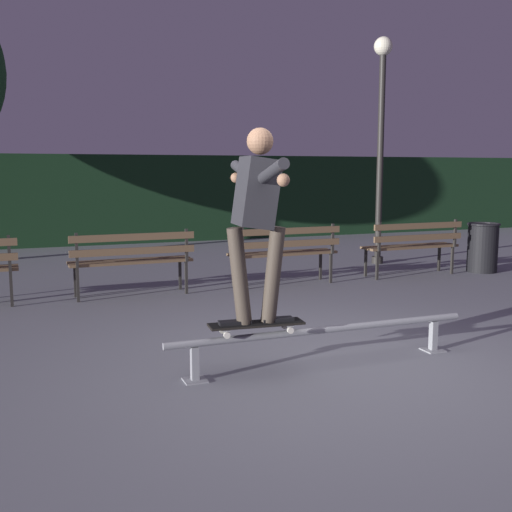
% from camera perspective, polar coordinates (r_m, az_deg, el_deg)
% --- Properties ---
extents(ground_plane, '(90.00, 90.00, 0.00)m').
position_cam_1_polar(ground_plane, '(5.24, 6.85, -10.39)').
color(ground_plane, slate).
extents(hedge_backdrop, '(24.00, 1.20, 1.99)m').
position_cam_1_polar(hedge_backdrop, '(14.56, -11.87, 5.28)').
color(hedge_backdrop, black).
rests_on(hedge_backdrop, ground).
extents(grind_rail, '(2.76, 0.18, 0.34)m').
position_cam_1_polar(grind_rail, '(5.26, 6.32, -7.34)').
color(grind_rail, gray).
rests_on(grind_rail, ground).
extents(skateboard, '(0.79, 0.27, 0.09)m').
position_cam_1_polar(skateboard, '(4.98, 0.03, -6.42)').
color(skateboard, black).
rests_on(skateboard, grind_rail).
extents(skateboarder, '(0.63, 1.40, 1.56)m').
position_cam_1_polar(skateboarder, '(4.83, 0.07, 4.40)').
color(skateboarder, black).
rests_on(skateboarder, skateboard).
extents(park_bench_left_center, '(1.61, 0.44, 0.88)m').
position_cam_1_polar(park_bench_left_center, '(8.12, -11.50, -0.02)').
color(park_bench_left_center, '#282623').
rests_on(park_bench_left_center, ground).
extents(park_bench_right_center, '(1.61, 0.44, 0.88)m').
position_cam_1_polar(park_bench_right_center, '(8.75, 2.74, 0.70)').
color(park_bench_right_center, '#282623').
rests_on(park_bench_right_center, ground).
extents(park_bench_rightmost, '(1.61, 0.44, 0.88)m').
position_cam_1_polar(park_bench_rightmost, '(9.83, 14.47, 1.27)').
color(park_bench_rightmost, '#282623').
rests_on(park_bench_rightmost, ground).
extents(lamp_post_right, '(0.32, 0.32, 3.90)m').
position_cam_1_polar(lamp_post_right, '(11.03, 11.61, 12.18)').
color(lamp_post_right, '#282623').
rests_on(lamp_post_right, ground).
extents(trash_can, '(0.52, 0.52, 0.80)m').
position_cam_1_polar(trash_can, '(10.61, 20.40, 0.82)').
color(trash_can, black).
rests_on(trash_can, ground).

